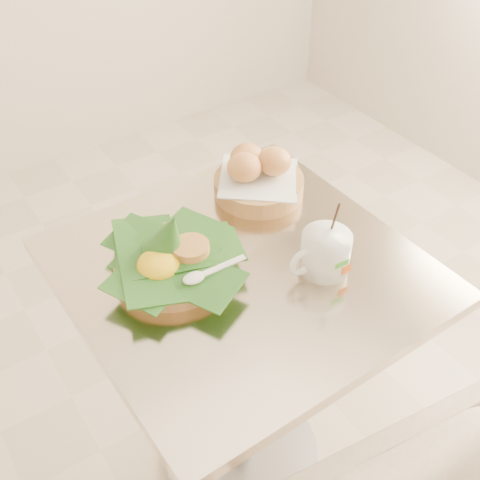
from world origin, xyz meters
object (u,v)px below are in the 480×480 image
cafe_table (242,335)px  rice_basket (171,257)px  coffee_mug (324,252)px  bread_basket (257,176)px

cafe_table → rice_basket: bearing=152.9°
cafe_table → coffee_mug: coffee_mug is taller
cafe_table → bread_basket: 0.38m
bread_basket → coffee_mug: coffee_mug is taller
coffee_mug → bread_basket: bearing=81.7°
rice_basket → coffee_mug: bearing=-32.3°
rice_basket → coffee_mug: 0.31m
rice_basket → bread_basket: (0.31, 0.13, 0.01)m
bread_basket → coffee_mug: (-0.04, -0.30, 0.00)m
bread_basket → coffee_mug: bearing=-98.3°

